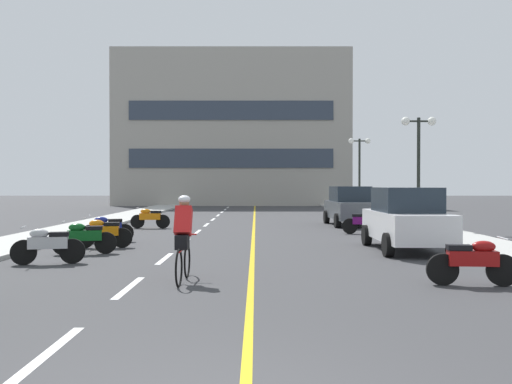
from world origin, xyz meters
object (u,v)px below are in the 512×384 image
object	(u,v)px
street_lamp_far	(359,158)
motorcycle_3	(84,237)
parked_car_mid	(349,206)
motorcycle_7	(150,218)
motorcycle_2	(47,245)
motorcycle_1	(473,261)
cyclist_rider	(183,236)
motorcycle_4	(103,232)
motorcycle_5	(107,228)
parked_car_near	(406,219)
street_lamp_mid	(418,145)
motorcycle_6	(364,222)

from	to	relation	value
street_lamp_far	motorcycle_3	xyz separation A→B (m)	(-11.50, -21.52, -3.21)
parked_car_mid	motorcycle_3	bearing A→B (deg)	-130.19
motorcycle_3	motorcycle_7	distance (m)	8.95
street_lamp_far	motorcycle_7	world-z (taller)	street_lamp_far
street_lamp_far	motorcycle_3	world-z (taller)	street_lamp_far
motorcycle_3	motorcycle_7	size ratio (longest dim) A/B	0.98
motorcycle_2	motorcycle_3	size ratio (longest dim) A/B	1.00
motorcycle_1	cyclist_rider	world-z (taller)	cyclist_rider
motorcycle_2	motorcycle_4	world-z (taller)	same
parked_car_mid	motorcycle_5	world-z (taller)	parked_car_mid
motorcycle_1	parked_car_mid	bearing A→B (deg)	88.96
parked_car_near	motorcycle_4	world-z (taller)	parked_car_near
street_lamp_far	motorcycle_3	distance (m)	24.61
parked_car_near	motorcycle_1	size ratio (longest dim) A/B	2.47
motorcycle_2	cyclist_rider	world-z (taller)	cyclist_rider
motorcycle_1	cyclist_rider	size ratio (longest dim) A/B	0.96
street_lamp_far	parked_car_near	xyz separation A→B (m)	(-2.50, -20.65, -2.77)
street_lamp_mid	cyclist_rider	bearing A→B (deg)	-123.58
street_lamp_far	motorcycle_2	bearing A→B (deg)	-116.73
motorcycle_2	motorcycle_3	distance (m)	1.92
street_lamp_far	motorcycle_7	bearing A→B (deg)	-132.26
street_lamp_mid	motorcycle_6	world-z (taller)	street_lamp_mid
motorcycle_2	motorcycle_1	bearing A→B (deg)	-17.21
street_lamp_mid	cyclist_rider	world-z (taller)	street_lamp_mid
motorcycle_5	motorcycle_6	world-z (taller)	same
parked_car_mid	cyclist_rider	xyz separation A→B (m)	(-5.79, -14.94, -0.03)
motorcycle_1	motorcycle_5	bearing A→B (deg)	139.03
motorcycle_1	motorcycle_4	bearing A→B (deg)	144.37
motorcycle_2	motorcycle_6	xyz separation A→B (m)	(9.15, 8.09, 0.00)
street_lamp_mid	parked_car_near	xyz separation A→B (m)	(-2.49, -7.31, -2.63)
motorcycle_2	motorcycle_7	xyz separation A→B (m)	(0.37, 10.84, 0.00)
parked_car_near	motorcycle_2	bearing A→B (deg)	-163.46
street_lamp_mid	parked_car_mid	xyz separation A→B (m)	(-2.45, 2.52, -2.63)
parked_car_mid	motorcycle_4	xyz separation A→B (m)	(-8.95, -9.19, -0.44)
motorcycle_4	street_lamp_mid	bearing A→B (deg)	30.32
motorcycle_2	motorcycle_5	bearing A→B (deg)	89.12
parked_car_mid	motorcycle_4	size ratio (longest dim) A/B	2.51
motorcycle_6	cyclist_rider	distance (m)	11.85
parked_car_near	motorcycle_1	xyz separation A→B (m)	(-0.24, -5.56, -0.44)
street_lamp_mid	motorcycle_1	bearing A→B (deg)	-101.97
motorcycle_3	cyclist_rider	size ratio (longest dim) A/B	0.95
street_lamp_mid	parked_car_near	size ratio (longest dim) A/B	1.10
motorcycle_1	motorcycle_6	xyz separation A→B (m)	(0.10, 10.90, 0.00)
cyclist_rider	motorcycle_3	bearing A→B (deg)	127.52
parked_car_near	motorcycle_1	distance (m)	5.58
motorcycle_3	motorcycle_6	world-z (taller)	same
parked_car_near	cyclist_rider	xyz separation A→B (m)	(-5.75, -5.10, -0.03)
motorcycle_6	motorcycle_5	bearing A→B (deg)	-161.10
motorcycle_4	motorcycle_3	bearing A→B (deg)	-93.64
motorcycle_7	cyclist_rider	world-z (taller)	cyclist_rider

